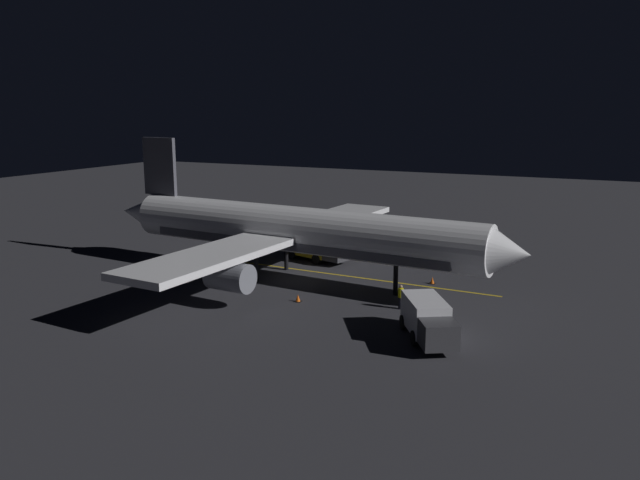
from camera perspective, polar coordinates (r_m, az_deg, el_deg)
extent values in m
cube|color=#2D2D32|center=(51.26, -2.02, -3.74)|extent=(180.00, 180.00, 0.20)
cube|color=gold|center=(52.01, 3.30, -3.40)|extent=(1.07, 23.87, 0.01)
cylinder|color=white|center=(50.28, -2.06, 0.94)|extent=(6.01, 31.46, 3.72)
cube|color=#4C4C56|center=(50.48, -2.05, -0.20)|extent=(5.48, 26.77, 0.67)
cone|color=white|center=(44.01, 16.84, -1.14)|extent=(3.85, 3.24, 3.65)
cone|color=white|center=(61.06, -16.02, 2.43)|extent=(3.67, 4.70, 3.35)
cube|color=#4C4C56|center=(58.64, -14.43, 6.53)|extent=(0.62, 3.62, 5.16)
cube|color=white|center=(58.98, 1.35, 2.03)|extent=(14.97, 5.86, 0.50)
cylinder|color=slate|center=(58.05, 2.04, 0.46)|extent=(2.33, 3.35, 2.10)
cube|color=white|center=(44.00, -10.11, -1.56)|extent=(14.97, 5.86, 0.50)
cylinder|color=slate|center=(44.16, -8.23, -3.32)|extent=(2.33, 3.35, 2.10)
cylinder|color=black|center=(47.13, 6.92, -3.65)|extent=(0.39, 0.39, 2.31)
cylinder|color=black|center=(54.10, -3.10, -1.55)|extent=(0.39, 0.39, 2.31)
cylinder|color=black|center=(50.52, -5.84, -2.56)|extent=(0.39, 0.39, 2.31)
cube|color=silver|center=(38.88, 9.57, -6.67)|extent=(4.57, 3.90, 1.97)
cube|color=#38383D|center=(36.30, 10.77, -8.47)|extent=(2.57, 2.64, 1.50)
cylinder|color=black|center=(37.92, 10.08, -8.76)|extent=(1.97, 2.44, 0.90)
cylinder|color=black|center=(40.50, 9.00, -7.36)|extent=(1.97, 2.44, 0.90)
cube|color=gold|center=(57.60, -0.82, -0.37)|extent=(3.15, 4.70, 2.07)
cube|color=#38383D|center=(55.74, 1.54, -1.08)|extent=(2.39, 2.26, 1.50)
cylinder|color=black|center=(56.87, 0.33, -1.59)|extent=(2.46, 1.47, 0.90)
cylinder|color=black|center=(58.81, -1.92, -1.15)|extent=(2.46, 1.47, 0.90)
cylinder|color=black|center=(44.12, 7.36, -5.73)|extent=(0.32, 0.32, 0.85)
cylinder|color=yellow|center=(43.90, 7.38, -4.79)|extent=(0.40, 0.40, 0.65)
sphere|color=tan|center=(43.77, 7.40, -4.24)|extent=(0.24, 0.24, 0.24)
cone|color=#EA590F|center=(45.43, -2.03, -5.31)|extent=(0.36, 0.36, 0.55)
cube|color=black|center=(45.51, -2.02, -5.62)|extent=(0.50, 0.50, 0.03)
cone|color=#EA590F|center=(50.76, 10.21, -3.65)|extent=(0.36, 0.36, 0.55)
cube|color=black|center=(50.83, 10.20, -3.93)|extent=(0.50, 0.50, 0.03)
cone|color=#EA590F|center=(57.61, 5.55, -1.65)|extent=(0.36, 0.36, 0.55)
cube|color=black|center=(57.67, 5.55, -1.90)|extent=(0.50, 0.50, 0.03)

